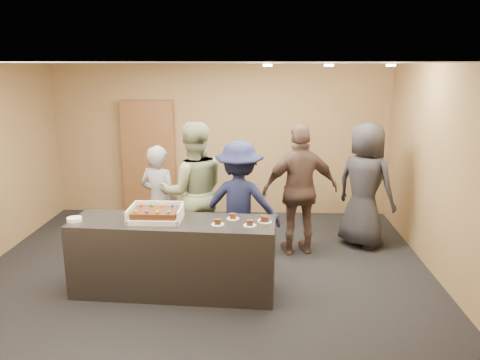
{
  "coord_description": "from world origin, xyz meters",
  "views": [
    {
      "loc": [
        0.71,
        -5.83,
        2.68
      ],
      "look_at": [
        0.46,
        0.0,
        1.24
      ],
      "focal_mm": 35.0,
      "sensor_mm": 36.0,
      "label": 1
    }
  ],
  "objects_px": {
    "person_server_grey": "(159,202)",
    "person_sage_man": "(194,192)",
    "storage_cabinet": "(149,158)",
    "cake_box": "(156,216)",
    "person_dark_suit": "(365,185)",
    "person_brown_extra": "(300,190)",
    "plate_stack": "(74,219)",
    "sheet_cake": "(155,213)",
    "serving_counter": "(174,257)",
    "person_navy_man": "(239,204)"
  },
  "relations": [
    {
      "from": "person_sage_man",
      "to": "person_brown_extra",
      "type": "bearing_deg",
      "value": 175.72
    },
    {
      "from": "person_brown_extra",
      "to": "person_server_grey",
      "type": "bearing_deg",
      "value": -6.81
    },
    {
      "from": "person_server_grey",
      "to": "person_dark_suit",
      "type": "xyz_separation_m",
      "value": [
        2.97,
        0.54,
        0.13
      ]
    },
    {
      "from": "serving_counter",
      "to": "person_dark_suit",
      "type": "relative_size",
      "value": 1.28
    },
    {
      "from": "serving_counter",
      "to": "person_sage_man",
      "type": "distance_m",
      "value": 1.15
    },
    {
      "from": "storage_cabinet",
      "to": "plate_stack",
      "type": "relative_size",
      "value": 12.0
    },
    {
      "from": "person_sage_man",
      "to": "person_navy_man",
      "type": "xyz_separation_m",
      "value": [
        0.64,
        -0.17,
        -0.12
      ]
    },
    {
      "from": "cake_box",
      "to": "person_server_grey",
      "type": "distance_m",
      "value": 1.08
    },
    {
      "from": "person_brown_extra",
      "to": "person_dark_suit",
      "type": "distance_m",
      "value": 1.04
    },
    {
      "from": "sheet_cake",
      "to": "person_navy_man",
      "type": "height_order",
      "value": "person_navy_man"
    },
    {
      "from": "cake_box",
      "to": "person_brown_extra",
      "type": "bearing_deg",
      "value": 35.21
    },
    {
      "from": "cake_box",
      "to": "person_dark_suit",
      "type": "xyz_separation_m",
      "value": [
        2.78,
        1.6,
        -0.01
      ]
    },
    {
      "from": "person_server_grey",
      "to": "storage_cabinet",
      "type": "bearing_deg",
      "value": -51.64
    },
    {
      "from": "person_server_grey",
      "to": "person_navy_man",
      "type": "bearing_deg",
      "value": -170.13
    },
    {
      "from": "storage_cabinet",
      "to": "person_navy_man",
      "type": "bearing_deg",
      "value": -52.0
    },
    {
      "from": "cake_box",
      "to": "person_brown_extra",
      "type": "height_order",
      "value": "person_brown_extra"
    },
    {
      "from": "sheet_cake",
      "to": "storage_cabinet",
      "type": "bearing_deg",
      "value": 104.51
    },
    {
      "from": "plate_stack",
      "to": "person_brown_extra",
      "type": "relative_size",
      "value": 0.09
    },
    {
      "from": "person_server_grey",
      "to": "serving_counter",
      "type": "bearing_deg",
      "value": 131.3
    },
    {
      "from": "cake_box",
      "to": "person_dark_suit",
      "type": "distance_m",
      "value": 3.21
    },
    {
      "from": "storage_cabinet",
      "to": "cake_box",
      "type": "relative_size",
      "value": 3.39
    },
    {
      "from": "sheet_cake",
      "to": "person_server_grey",
      "type": "xyz_separation_m",
      "value": [
        -0.19,
        1.08,
        -0.19
      ]
    },
    {
      "from": "sheet_cake",
      "to": "person_sage_man",
      "type": "bearing_deg",
      "value": 73.44
    },
    {
      "from": "person_sage_man",
      "to": "storage_cabinet",
      "type": "bearing_deg",
      "value": -76.28
    },
    {
      "from": "person_navy_man",
      "to": "person_dark_suit",
      "type": "bearing_deg",
      "value": -153.32
    },
    {
      "from": "person_server_grey",
      "to": "person_sage_man",
      "type": "xyz_separation_m",
      "value": [
        0.49,
        -0.06,
        0.16
      ]
    },
    {
      "from": "storage_cabinet",
      "to": "person_navy_man",
      "type": "xyz_separation_m",
      "value": [
        1.74,
        -2.23,
        -0.18
      ]
    },
    {
      "from": "cake_box",
      "to": "person_navy_man",
      "type": "relative_size",
      "value": 0.36
    },
    {
      "from": "serving_counter",
      "to": "person_dark_suit",
      "type": "xyz_separation_m",
      "value": [
        2.58,
        1.62,
        0.49
      ]
    },
    {
      "from": "serving_counter",
      "to": "plate_stack",
      "type": "height_order",
      "value": "plate_stack"
    },
    {
      "from": "person_sage_man",
      "to": "person_brown_extra",
      "type": "height_order",
      "value": "person_sage_man"
    },
    {
      "from": "plate_stack",
      "to": "person_server_grey",
      "type": "xyz_separation_m",
      "value": [
        0.76,
        1.14,
        -0.12
      ]
    },
    {
      "from": "serving_counter",
      "to": "person_navy_man",
      "type": "relative_size",
      "value": 1.4
    },
    {
      "from": "person_navy_man",
      "to": "person_dark_suit",
      "type": "height_order",
      "value": "person_dark_suit"
    },
    {
      "from": "cake_box",
      "to": "person_server_grey",
      "type": "bearing_deg",
      "value": 100.17
    },
    {
      "from": "cake_box",
      "to": "person_navy_man",
      "type": "xyz_separation_m",
      "value": [
        0.95,
        0.83,
        -0.09
      ]
    },
    {
      "from": "storage_cabinet",
      "to": "plate_stack",
      "type": "distance_m",
      "value": 3.14
    },
    {
      "from": "plate_stack",
      "to": "person_dark_suit",
      "type": "height_order",
      "value": "person_dark_suit"
    },
    {
      "from": "sheet_cake",
      "to": "person_sage_man",
      "type": "relative_size",
      "value": 0.27
    },
    {
      "from": "plate_stack",
      "to": "person_server_grey",
      "type": "distance_m",
      "value": 1.37
    },
    {
      "from": "cake_box",
      "to": "sheet_cake",
      "type": "bearing_deg",
      "value": -90.83
    },
    {
      "from": "sheet_cake",
      "to": "person_navy_man",
      "type": "distance_m",
      "value": 1.28
    },
    {
      "from": "person_dark_suit",
      "to": "serving_counter",
      "type": "bearing_deg",
      "value": 74.27
    },
    {
      "from": "person_brown_extra",
      "to": "person_dark_suit",
      "type": "relative_size",
      "value": 1.0
    },
    {
      "from": "sheet_cake",
      "to": "plate_stack",
      "type": "bearing_deg",
      "value": -176.46
    },
    {
      "from": "person_server_grey",
      "to": "plate_stack",
      "type": "bearing_deg",
      "value": 77.83
    },
    {
      "from": "plate_stack",
      "to": "person_navy_man",
      "type": "bearing_deg",
      "value": 25.59
    },
    {
      "from": "person_sage_man",
      "to": "person_dark_suit",
      "type": "xyz_separation_m",
      "value": [
        2.48,
        0.6,
        -0.03
      ]
    },
    {
      "from": "serving_counter",
      "to": "person_sage_man",
      "type": "xyz_separation_m",
      "value": [
        0.1,
        1.02,
        0.52
      ]
    },
    {
      "from": "person_sage_man",
      "to": "sheet_cake",
      "type": "bearing_deg",
      "value": 59.0
    }
  ]
}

